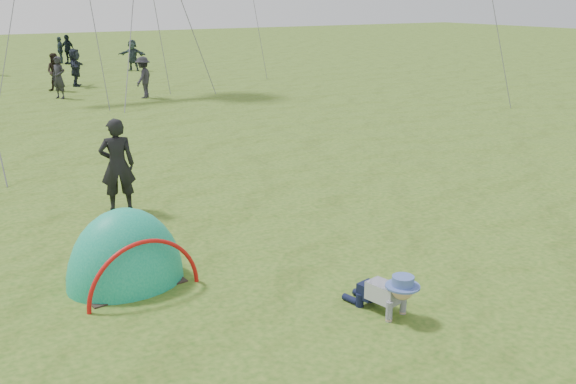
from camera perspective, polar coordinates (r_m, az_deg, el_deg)
ground at (r=7.84m, az=3.50°, el=-13.37°), size 140.00×140.00×0.00m
crawling_toddler at (r=8.47m, az=8.86°, el=-8.77°), size 0.72×0.90×0.61m
popup_tent at (r=9.67m, az=-14.14°, el=-7.71°), size 1.86×1.59×2.21m
standing_adult at (r=12.58m, az=-14.94°, el=2.34°), size 0.73×0.57×1.79m
crowd_person_2 at (r=42.20m, az=-19.60°, el=11.80°), size 0.68×1.01×1.59m
crowd_person_5 at (r=36.91m, az=-13.64°, el=11.74°), size 1.52×1.36×1.68m
crowd_person_7 at (r=29.76m, az=-19.94°, el=9.97°), size 0.99×0.92×1.62m
crowd_person_9 at (r=26.76m, az=-12.73°, el=9.91°), size 1.16×1.20×1.65m
crowd_person_11 at (r=31.15m, az=-18.37°, el=10.47°), size 1.02×1.64×1.69m
crowd_person_12 at (r=27.53m, az=-19.72°, el=9.55°), size 0.67×0.73×1.67m
crowd_person_14 at (r=41.58m, az=-19.01°, el=11.89°), size 0.90×1.09×1.74m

